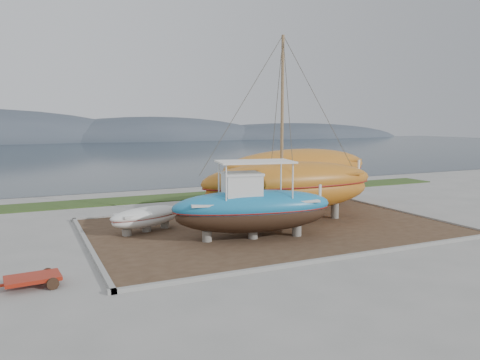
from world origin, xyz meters
name	(u,v)px	position (x,y,z in m)	size (l,w,h in m)	color
ground	(315,246)	(0.00, 0.00, 0.00)	(140.00, 140.00, 0.00)	gray
dirt_patch	(271,227)	(0.00, 4.00, 0.03)	(18.00, 12.00, 0.06)	#422D1E
curb_frame	(271,226)	(0.00, 4.00, 0.07)	(18.60, 12.60, 0.15)	gray
grass_strip	(196,196)	(0.00, 15.50, 0.04)	(44.00, 3.00, 0.08)	#284219
sea	(93,152)	(0.00, 70.00, 0.00)	(260.00, 100.00, 0.04)	black
mountain_ridge	(66,141)	(0.00, 125.00, 0.00)	(200.00, 36.00, 20.00)	#333D49
blue_caique	(253,200)	(-1.97, 2.17, 1.87)	(7.53, 2.35, 3.63)	#1C7AAE
white_dinghy	(146,220)	(-6.12, 5.68, 0.66)	(3.97, 1.49, 1.19)	white
orange_sailboat	(291,131)	(1.43, 4.54, 4.98)	(10.02, 2.95, 9.84)	#AE651A
orange_bare_hull	(298,179)	(4.19, 8.09, 1.87)	(11.04, 3.31, 3.62)	#AE651A
red_trailer	(33,282)	(-11.42, -0.33, 0.18)	(2.60, 1.30, 0.37)	#A72512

